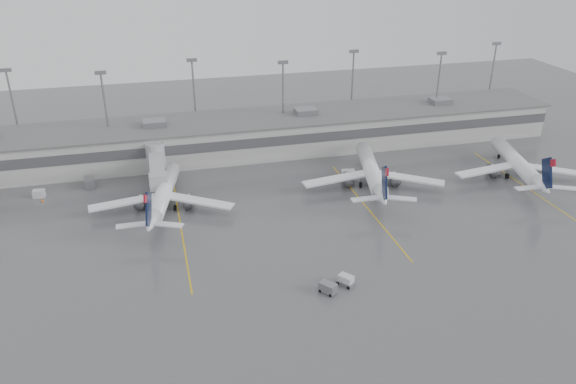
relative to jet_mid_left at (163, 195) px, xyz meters
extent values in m
plane|color=#4D4D4F|center=(19.95, -32.68, -3.04)|extent=(260.00, 260.00, 0.00)
cube|color=#9E9E9A|center=(19.95, 25.32, 0.96)|extent=(150.00, 16.00, 8.00)
cube|color=#47474C|center=(19.95, 17.27, 1.96)|extent=(150.00, 0.15, 2.20)
cube|color=#606060|center=(19.95, 25.32, 5.01)|extent=(152.00, 17.00, 0.30)
cube|color=slate|center=(69.95, 25.32, 5.76)|extent=(5.00, 4.00, 1.30)
cylinder|color=gray|center=(-30.05, 34.82, 6.96)|extent=(0.44, 0.44, 20.00)
cube|color=slate|center=(-30.05, 34.82, 17.16)|extent=(2.40, 0.50, 0.80)
cylinder|color=gray|center=(-10.05, 27.32, 6.96)|extent=(0.44, 0.44, 20.00)
cube|color=slate|center=(-10.05, 27.32, 17.16)|extent=(2.40, 0.50, 0.80)
cylinder|color=gray|center=(9.95, 34.82, 6.96)|extent=(0.44, 0.44, 20.00)
cube|color=slate|center=(9.95, 34.82, 17.16)|extent=(2.40, 0.50, 0.80)
cylinder|color=gray|center=(29.95, 27.32, 6.96)|extent=(0.44, 0.44, 20.00)
cube|color=slate|center=(29.95, 27.32, 17.16)|extent=(2.40, 0.50, 0.80)
cylinder|color=gray|center=(49.95, 34.82, 6.96)|extent=(0.44, 0.44, 20.00)
cube|color=slate|center=(49.95, 34.82, 17.16)|extent=(2.40, 0.50, 0.80)
cylinder|color=gray|center=(69.95, 27.32, 6.96)|extent=(0.44, 0.44, 20.00)
cube|color=slate|center=(69.95, 27.32, 17.16)|extent=(2.40, 0.50, 0.80)
cylinder|color=gray|center=(89.95, 34.82, 6.96)|extent=(0.44, 0.44, 20.00)
cube|color=slate|center=(89.95, 34.82, 17.16)|extent=(2.40, 0.50, 0.80)
cylinder|color=#939698|center=(-0.55, 17.32, 0.46)|extent=(4.00, 4.00, 7.00)
cube|color=#939698|center=(-0.55, 10.82, 1.26)|extent=(2.80, 13.00, 2.60)
cube|color=#939698|center=(-0.55, 3.32, 1.26)|extent=(3.40, 2.40, 3.00)
cylinder|color=gray|center=(-0.55, 3.32, -1.64)|extent=(0.70, 0.70, 2.80)
cube|color=black|center=(-0.55, 3.32, -2.69)|extent=(2.20, 1.20, 0.70)
cube|color=#E7B00D|center=(2.45, -8.68, -3.04)|extent=(0.25, 40.00, 0.01)
cube|color=#E7B00D|center=(37.45, -8.68, -3.04)|extent=(0.25, 40.00, 0.01)
cube|color=#E7B00D|center=(72.45, -8.68, -3.04)|extent=(0.25, 40.00, 0.01)
cylinder|color=white|center=(0.31, 1.43, -0.06)|extent=(7.59, 22.00, 2.98)
cone|color=white|center=(2.95, 13.46, -0.06)|extent=(3.51, 3.36, 2.98)
cone|color=white|center=(-2.52, -11.49, 0.34)|extent=(3.98, 5.49, 2.98)
cube|color=white|center=(-7.08, 0.20, -0.86)|extent=(13.11, 3.84, 0.35)
cube|color=white|center=(6.51, -2.78, -0.86)|extent=(12.45, 8.76, 0.35)
cube|color=black|center=(-2.62, -11.97, 3.22)|extent=(1.49, 5.53, 6.50)
cube|color=maroon|center=(-2.90, -13.23, 5.80)|extent=(0.72, 2.03, 1.89)
cylinder|color=black|center=(2.23, 10.16, -2.59)|extent=(0.53, 0.95, 0.89)
cylinder|color=black|center=(-2.15, -0.07, -2.50)|extent=(0.67, 1.16, 1.09)
cylinder|color=black|center=(1.93, -0.96, -2.50)|extent=(0.67, 1.16, 1.09)
cylinder|color=white|center=(42.18, 1.42, 0.15)|extent=(8.47, 23.51, 3.19)
cone|color=white|center=(45.20, 14.26, 0.15)|extent=(3.79, 3.63, 3.19)
cone|color=white|center=(38.93, -12.35, 0.57)|extent=(4.33, 5.91, 3.19)
cube|color=white|center=(34.25, 0.23, -0.70)|extent=(14.01, 3.90, 0.37)
cube|color=white|center=(48.74, -3.19, -0.70)|extent=(13.25, 9.54, 0.37)
cube|color=black|center=(38.81, -12.87, 3.66)|extent=(1.68, 5.90, 6.96)
cube|color=maroon|center=(38.50, -14.21, 6.42)|extent=(0.80, 2.17, 2.02)
cylinder|color=black|center=(44.37, 10.74, -2.56)|extent=(0.58, 1.02, 0.96)
cylinder|color=black|center=(39.52, -0.14, -2.46)|extent=(0.73, 1.25, 1.17)
cylinder|color=black|center=(43.86, -1.16, -2.46)|extent=(0.73, 1.25, 1.17)
cylinder|color=white|center=(73.81, -2.06, 0.04)|extent=(8.44, 22.68, 3.08)
cone|color=white|center=(76.88, 10.30, 0.04)|extent=(3.68, 3.53, 3.08)
cone|color=white|center=(70.52, -15.33, 0.45)|extent=(4.23, 5.73, 3.08)
cube|color=white|center=(66.14, -3.12, -0.78)|extent=(13.51, 3.61, 0.36)
cube|color=white|center=(80.10, -6.59, -0.78)|extent=(12.75, 9.33, 0.36)
cube|color=black|center=(70.40, -15.83, 3.43)|extent=(1.69, 5.69, 6.72)
cube|color=maroon|center=(70.08, -17.12, 6.10)|extent=(0.80, 2.09, 1.95)
cylinder|color=black|center=(76.04, 6.91, -2.58)|extent=(0.57, 0.98, 0.92)
cylinder|color=black|center=(71.22, -3.54, -2.48)|extent=(0.72, 1.21, 1.13)
cylinder|color=black|center=(75.41, -4.58, -2.48)|extent=(0.72, 1.21, 1.13)
cube|color=silver|center=(24.99, -31.86, -2.22)|extent=(2.42, 2.56, 1.64)
cube|color=slate|center=(24.99, -31.86, -2.72)|extent=(2.79, 2.96, 0.64)
cylinder|color=black|center=(23.85, -31.60, -2.79)|extent=(0.47, 0.53, 0.51)
cylinder|color=black|center=(25.00, -30.70, -2.79)|extent=(0.47, 0.53, 0.51)
cylinder|color=black|center=(24.98, -33.03, -2.79)|extent=(0.47, 0.53, 0.51)
cylinder|color=black|center=(26.12, -32.13, -2.79)|extent=(0.47, 0.53, 0.51)
cube|color=slate|center=(21.79, -33.06, -2.18)|extent=(2.70, 2.89, 1.54)
cylinder|color=black|center=(20.73, -32.74, -2.79)|extent=(0.47, 0.52, 0.51)
cylinder|color=black|center=(22.84, -33.39, -2.79)|extent=(0.47, 0.52, 0.51)
cube|color=silver|center=(-23.66, 11.27, -2.28)|extent=(2.29, 1.64, 1.53)
cube|color=silver|center=(0.62, 7.19, -2.25)|extent=(2.67, 2.31, 1.59)
cube|color=silver|center=(38.49, 4.60, -2.08)|extent=(2.97, 2.22, 1.92)
cube|color=slate|center=(-14.22, 13.81, -2.04)|extent=(2.29, 3.38, 2.01)
cone|color=#F86205|center=(-22.84, 8.95, -2.69)|extent=(0.44, 0.44, 0.71)
cone|color=#F86205|center=(-0.20, 4.94, -2.66)|extent=(0.48, 0.48, 0.77)
cone|color=#F86205|center=(36.52, 3.77, -2.69)|extent=(0.45, 0.45, 0.71)
cone|color=#F86205|center=(70.71, 0.52, -2.66)|extent=(0.48, 0.48, 0.76)
camera|label=1|loc=(-0.57, -97.25, 45.87)|focal=35.00mm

